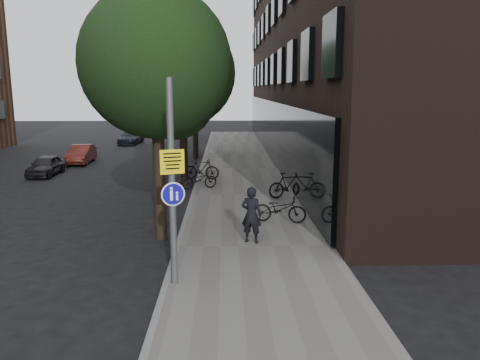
{
  "coord_description": "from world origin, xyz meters",
  "views": [
    {
      "loc": [
        -0.61,
        -9.47,
        4.55
      ],
      "look_at": [
        -0.19,
        3.62,
        2.0
      ],
      "focal_mm": 35.0,
      "sensor_mm": 36.0,
      "label": 1
    }
  ],
  "objects_px": {
    "parked_bike_facade_near": "(280,209)",
    "parked_car_near": "(46,166)",
    "signpost": "(172,183)",
    "pedestrian": "(251,215)"
  },
  "relations": [
    {
      "from": "signpost",
      "to": "pedestrian",
      "type": "xyz_separation_m",
      "value": [
        1.95,
        2.88,
        -1.53
      ]
    },
    {
      "from": "pedestrian",
      "to": "parked_bike_facade_near",
      "type": "xyz_separation_m",
      "value": [
        1.08,
        2.07,
        -0.37
      ]
    },
    {
      "from": "parked_bike_facade_near",
      "to": "signpost",
      "type": "bearing_deg",
      "value": 162.59
    },
    {
      "from": "parked_bike_facade_near",
      "to": "parked_car_near",
      "type": "bearing_deg",
      "value": 63.46
    },
    {
      "from": "pedestrian",
      "to": "parked_car_near",
      "type": "xyz_separation_m",
      "value": [
        -10.35,
        11.84,
        -0.42
      ]
    },
    {
      "from": "pedestrian",
      "to": "parked_bike_facade_near",
      "type": "distance_m",
      "value": 2.37
    },
    {
      "from": "signpost",
      "to": "parked_car_near",
      "type": "height_order",
      "value": "signpost"
    },
    {
      "from": "parked_bike_facade_near",
      "to": "parked_car_near",
      "type": "xyz_separation_m",
      "value": [
        -11.42,
        9.77,
        -0.05
      ]
    },
    {
      "from": "parked_bike_facade_near",
      "to": "pedestrian",
      "type": "bearing_deg",
      "value": 166.57
    },
    {
      "from": "pedestrian",
      "to": "parked_car_near",
      "type": "height_order",
      "value": "pedestrian"
    }
  ]
}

